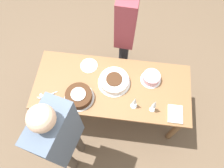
% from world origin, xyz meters
% --- Properties ---
extents(ground_plane, '(12.00, 12.00, 0.00)m').
position_xyz_m(ground_plane, '(0.00, 0.00, 0.00)').
color(ground_plane, brown).
extents(dining_table, '(1.72, 0.73, 0.75)m').
position_xyz_m(dining_table, '(0.00, 0.00, 0.63)').
color(dining_table, brown).
rests_on(dining_table, ground_plane).
extents(cake_center_white, '(0.36, 0.36, 0.09)m').
position_xyz_m(cake_center_white, '(0.02, 0.04, 0.79)').
color(cake_center_white, white).
rests_on(cake_center_white, dining_table).
extents(cake_front_chocolate, '(0.32, 0.32, 0.10)m').
position_xyz_m(cake_front_chocolate, '(-0.33, -0.18, 0.79)').
color(cake_front_chocolate, white).
rests_on(cake_front_chocolate, dining_table).
extents(cake_back_decorated, '(0.23, 0.23, 0.10)m').
position_xyz_m(cake_back_decorated, '(0.42, 0.13, 0.79)').
color(cake_back_decorated, white).
rests_on(cake_back_decorated, dining_table).
extents(wine_glass_near, '(0.07, 0.07, 0.21)m').
position_xyz_m(wine_glass_near, '(0.25, -0.20, 0.88)').
color(wine_glass_near, silver).
rests_on(wine_glass_near, dining_table).
extents(wine_glass_far, '(0.06, 0.06, 0.22)m').
position_xyz_m(wine_glass_far, '(0.45, -0.22, 0.90)').
color(wine_glass_far, silver).
rests_on(wine_glass_far, dining_table).
extents(dessert_plate_left, '(0.20, 0.20, 0.01)m').
position_xyz_m(dessert_plate_left, '(-0.30, 0.22, 0.75)').
color(dessert_plate_left, white).
rests_on(dessert_plate_left, dining_table).
extents(fork_pile, '(0.20, 0.14, 0.02)m').
position_xyz_m(fork_pile, '(-0.68, -0.22, 0.76)').
color(fork_pile, silver).
rests_on(fork_pile, dining_table).
extents(napkin_stack, '(0.15, 0.19, 0.03)m').
position_xyz_m(napkin_stack, '(0.68, -0.24, 0.76)').
color(napkin_stack, silver).
rests_on(napkin_stack, dining_table).
extents(person_cutting, '(0.31, 0.44, 1.69)m').
position_xyz_m(person_cutting, '(-0.36, -0.68, 1.02)').
color(person_cutting, '#4C4238').
rests_on(person_cutting, ground_plane).
extents(person_watching, '(0.24, 0.41, 1.61)m').
position_xyz_m(person_watching, '(0.08, 0.69, 0.97)').
color(person_watching, '#232328').
rests_on(person_watching, ground_plane).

